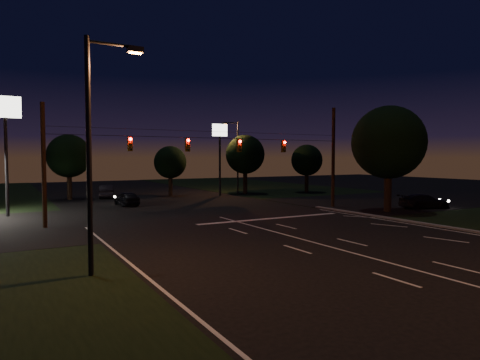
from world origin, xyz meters
TOP-DOWN VIEW (x-y plane):
  - ground at (0.00, 0.00)m, footprint 140.00×140.00m
  - cross_street_right at (20.00, 16.00)m, footprint 20.00×16.00m
  - edge_line_left at (-9.70, -6.00)m, footprint 0.14×40.00m
  - center_line at (0.00, -6.00)m, footprint 0.14×40.00m
  - stop_bar at (3.00, 11.50)m, footprint 12.00×0.50m
  - utility_pole_right at (12.00, 15.00)m, footprint 0.30×0.30m
  - utility_pole_left at (-12.00, 15.00)m, footprint 0.28×0.28m
  - signal_span at (-0.00, 14.96)m, footprint 24.00×0.40m
  - pole_sign_left_near at (-14.00, 22.00)m, footprint 2.20×0.30m
  - pole_sign_right at (8.00, 30.00)m, footprint 1.80×0.30m
  - street_light_left at (-11.24, 2.00)m, footprint 2.20×0.35m
  - street_light_right_far at (11.24, 32.00)m, footprint 2.20×0.35m
  - tree_right_near at (13.53, 10.17)m, footprint 6.00×6.00m
  - tree_far_b at (-7.98, 34.13)m, footprint 4.60×4.60m
  - tree_far_c at (3.02, 33.10)m, footprint 3.80×3.80m
  - tree_far_d at (12.02, 31.13)m, footprint 4.80×4.80m
  - tree_far_e at (20.02, 29.11)m, footprint 4.00×4.00m
  - car_oncoming_a at (-4.08, 25.42)m, footprint 1.71×3.92m
  - car_oncoming_b at (-4.08, 34.25)m, footprint 2.45×4.54m
  - car_cross at (18.07, 10.00)m, footprint 4.76×3.03m

SIDE VIEW (x-z plane):
  - ground at x=0.00m, z-range 0.00..0.00m
  - cross_street_right at x=20.00m, z-range -0.01..0.01m
  - utility_pole_right at x=12.00m, z-range -4.50..4.50m
  - utility_pole_left at x=-12.00m, z-range -4.00..4.00m
  - edge_line_left at x=-9.70m, z-range 0.00..0.01m
  - center_line at x=0.00m, z-range 0.00..0.01m
  - stop_bar at x=3.00m, z-range 0.00..0.01m
  - car_cross at x=18.07m, z-range 0.00..1.28m
  - car_oncoming_a at x=-4.08m, z-range 0.00..1.32m
  - car_oncoming_b at x=-4.08m, z-range 0.00..1.42m
  - tree_far_c at x=3.02m, z-range 0.97..6.83m
  - tree_far_e at x=20.02m, z-range 1.03..7.20m
  - tree_far_b at x=-7.98m, z-range 1.12..8.10m
  - tree_far_d at x=12.02m, z-range 1.18..8.47m
  - street_light_left at x=-11.24m, z-range 0.74..9.74m
  - street_light_right_far at x=11.24m, z-range 0.74..9.74m
  - signal_span at x=0.00m, z-range 4.72..6.28m
  - tree_right_near at x=13.53m, z-range 1.30..10.06m
  - pole_sign_right at x=8.00m, z-range 2.04..10.44m
  - pole_sign_left_near at x=-14.00m, z-range 2.43..11.53m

